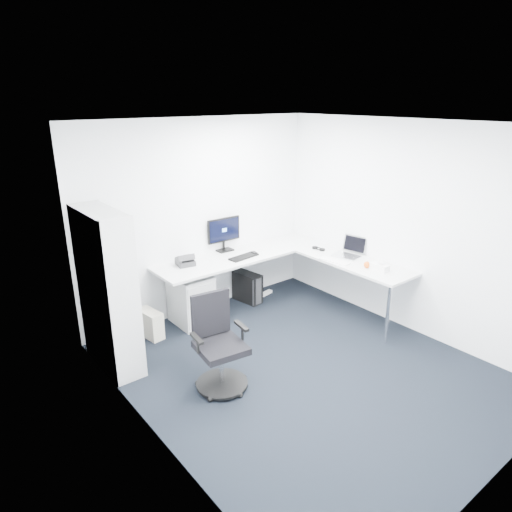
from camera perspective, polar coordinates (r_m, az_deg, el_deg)
ground at (r=5.40m, az=5.90°, el=-13.88°), size 4.20×4.20×0.00m
ceiling at (r=4.52m, az=7.12°, el=16.07°), size 4.20×4.20×0.00m
wall_back at (r=6.38m, az=-6.99°, el=4.72°), size 3.60×0.02×2.70m
wall_left at (r=3.82m, az=-13.19°, el=-5.95°), size 0.02×4.20×2.70m
wall_right at (r=6.15m, az=18.47°, el=3.29°), size 0.02×4.20×2.70m
l_desk at (r=6.44m, az=0.84°, el=-3.83°), size 2.80×1.57×0.82m
drawer_pedestal at (r=6.27m, az=-8.12°, el=-5.35°), size 0.45×0.56×0.69m
bookshelf at (r=5.29m, az=-18.07°, el=-4.19°), size 0.36×0.92×1.84m
task_chair at (r=4.82m, az=-4.41°, el=-11.05°), size 0.65×0.65×1.03m
black_pc_tower at (r=6.89m, az=-1.09°, el=-3.90°), size 0.27×0.49×0.45m
beige_pc_tower at (r=6.08m, az=-13.07°, el=-8.26°), size 0.22×0.40×0.36m
power_strip at (r=7.13m, az=0.88°, el=-4.86°), size 0.39×0.14×0.04m
monitor at (r=6.58m, az=-3.99°, el=2.75°), size 0.53×0.18×0.51m
black_keyboard at (r=6.36m, az=-1.55°, el=-0.11°), size 0.46×0.21×0.02m
mouse at (r=6.49m, az=-0.24°, el=0.37°), size 0.07×0.11×0.03m
desk_phone at (r=6.13m, az=-8.86°, el=-0.44°), size 0.26×0.26×0.16m
laptop at (r=6.48m, az=11.31°, el=0.99°), size 0.43×0.42×0.26m
white_keyboard at (r=6.30m, az=9.75°, el=-0.62°), size 0.19×0.45×0.01m
headphones at (r=6.75m, az=7.83°, el=1.01°), size 0.15×0.21×0.05m
orange_fruit at (r=6.14m, az=13.70°, el=-1.07°), size 0.09×0.09×0.09m
tissue_box at (r=6.11m, az=15.17°, el=-1.34°), size 0.13×0.24×0.08m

